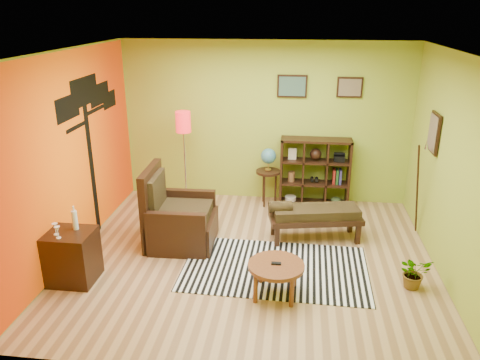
# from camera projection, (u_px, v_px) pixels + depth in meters

# --- Properties ---
(ground) EXTENTS (5.00, 5.00, 0.00)m
(ground) POSITION_uv_depth(u_px,v_px,m) (251.00, 258.00, 6.55)
(ground) COLOR tan
(ground) RESTS_ON ground
(room_shell) EXTENTS (5.04, 4.54, 2.82)m
(room_shell) POSITION_uv_depth(u_px,v_px,m) (245.00, 133.00, 5.95)
(room_shell) COLOR #9BB134
(room_shell) RESTS_ON ground
(zebra_rug) EXTENTS (2.49, 1.53, 0.01)m
(zebra_rug) POSITION_uv_depth(u_px,v_px,m) (275.00, 268.00, 6.29)
(zebra_rug) COLOR white
(zebra_rug) RESTS_ON ground
(coffee_table) EXTENTS (0.68, 0.68, 0.44)m
(coffee_table) POSITION_uv_depth(u_px,v_px,m) (276.00, 268.00, 5.61)
(coffee_table) COLOR brown
(coffee_table) RESTS_ON ground
(armchair) EXTENTS (0.99, 1.00, 1.16)m
(armchair) POSITION_uv_depth(u_px,v_px,m) (177.00, 221.00, 6.87)
(armchair) COLOR black
(armchair) RESTS_ON ground
(side_cabinet) EXTENTS (0.57, 0.52, 0.99)m
(side_cabinet) POSITION_uv_depth(u_px,v_px,m) (72.00, 256.00, 5.91)
(side_cabinet) COLOR black
(side_cabinet) RESTS_ON ground
(floor_lamp) EXTENTS (0.26, 0.26, 1.70)m
(floor_lamp) POSITION_uv_depth(u_px,v_px,m) (184.00, 131.00, 7.73)
(floor_lamp) COLOR silver
(floor_lamp) RESTS_ON ground
(globe_table) EXTENTS (0.42, 0.42, 1.03)m
(globe_table) POSITION_uv_depth(u_px,v_px,m) (268.00, 163.00, 8.06)
(globe_table) COLOR black
(globe_table) RESTS_ON ground
(cube_shelf) EXTENTS (1.20, 0.35, 1.20)m
(cube_shelf) POSITION_uv_depth(u_px,v_px,m) (315.00, 172.00, 8.13)
(cube_shelf) COLOR black
(cube_shelf) RESTS_ON ground
(bench) EXTENTS (1.43, 0.74, 0.63)m
(bench) POSITION_uv_depth(u_px,v_px,m) (313.00, 215.00, 6.95)
(bench) COLOR black
(bench) RESTS_ON ground
(potted_plant) EXTENTS (0.49, 0.51, 0.33)m
(potted_plant) POSITION_uv_depth(u_px,v_px,m) (414.00, 276.00, 5.82)
(potted_plant) COLOR #26661E
(potted_plant) RESTS_ON ground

